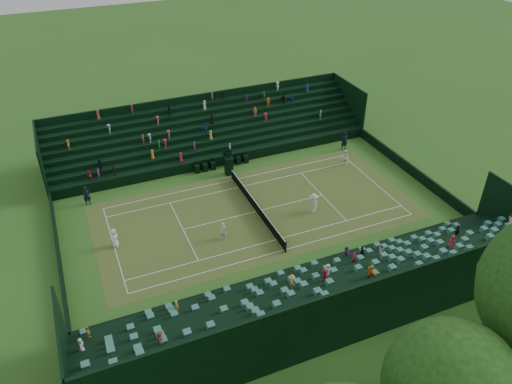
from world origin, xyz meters
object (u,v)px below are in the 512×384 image
player_far_east (314,203)px  player_far_west (345,158)px  player_near_east (223,231)px  tennis_net (256,207)px  umpire_chair (229,164)px  player_near_west (114,238)px

player_far_east → player_far_west: bearing=135.8°
player_near_east → player_far_east: size_ratio=0.88×
tennis_net → umpire_chair: 6.68m
tennis_net → umpire_chair: bearing=179.8°
player_near_east → player_far_west: size_ratio=0.97×
tennis_net → player_far_east: bearing=67.1°
player_near_east → player_far_east: (-0.48, 8.23, 0.11)m
player_near_west → player_far_east: 16.30m
player_near_east → player_far_west: (-6.23, 14.82, 0.02)m
tennis_net → player_far_west: 11.71m
tennis_net → player_far_west: size_ratio=7.23×
tennis_net → player_far_west: bearing=109.3°
umpire_chair → player_far_east: umpire_chair is taller
tennis_net → player_near_east: size_ratio=7.45×
umpire_chair → player_near_east: 9.79m
player_far_west → umpire_chair: bearing=-114.6°
player_near_east → tennis_net: bearing=-102.7°
player_near_west → player_far_east: bearing=-81.0°
player_far_west → player_far_east: player_far_east is taller
tennis_net → player_far_east: size_ratio=6.56×
umpire_chair → player_far_east: size_ratio=1.52×
umpire_chair → player_far_west: bearing=75.8°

